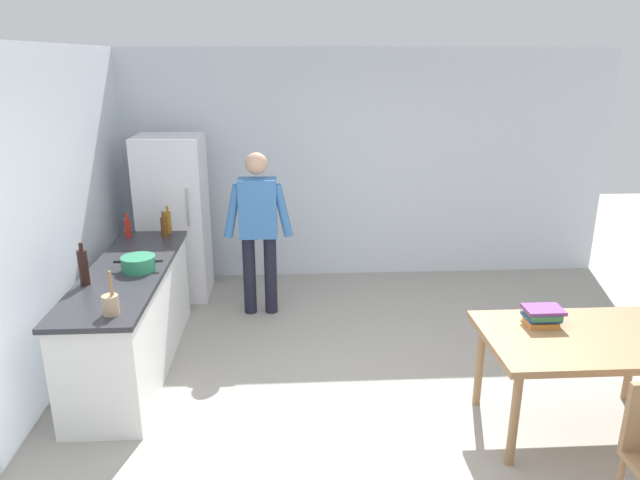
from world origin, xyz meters
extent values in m
plane|color=#9E998E|center=(0.00, 0.00, 0.00)|extent=(14.00, 14.00, 0.00)
cube|color=silver|center=(0.00, 3.00, 1.35)|extent=(6.40, 0.12, 2.70)
cube|color=silver|center=(-2.60, 0.20, 1.35)|extent=(0.12, 5.60, 2.70)
cube|color=white|center=(-2.00, 0.80, 0.43)|extent=(0.60, 2.12, 0.86)
cube|color=#2D2D33|center=(-2.00, 0.80, 0.88)|extent=(0.64, 2.20, 0.04)
cube|color=white|center=(-1.90, 2.40, 0.90)|extent=(0.70, 0.64, 1.80)
cylinder|color=#B2B2B7|center=(-1.68, 2.06, 1.10)|extent=(0.02, 0.02, 0.40)
cylinder|color=#1E1E2D|center=(-1.06, 1.85, 0.42)|extent=(0.13, 0.13, 0.84)
cylinder|color=#1E1E2D|center=(-0.84, 1.85, 0.42)|extent=(0.13, 0.13, 0.84)
cube|color=#3D75B7|center=(-0.95, 1.85, 1.14)|extent=(0.38, 0.22, 0.60)
sphere|color=tan|center=(-0.95, 1.85, 1.59)|extent=(0.22, 0.22, 0.22)
cylinder|color=#3D75B7|center=(-1.20, 1.81, 1.12)|extent=(0.20, 0.09, 0.55)
cylinder|color=#3D75B7|center=(-0.70, 1.81, 1.12)|extent=(0.20, 0.09, 0.55)
cube|color=#9E754C|center=(1.40, -0.30, 0.72)|extent=(1.40, 0.90, 0.05)
cylinder|color=#9E754C|center=(0.80, -0.65, 0.35)|extent=(0.06, 0.06, 0.70)
cylinder|color=#9E754C|center=(0.80, 0.05, 0.35)|extent=(0.06, 0.06, 0.70)
cylinder|color=#9E754C|center=(2.00, 0.05, 0.35)|extent=(0.06, 0.06, 0.70)
cylinder|color=#2D845B|center=(-1.89, 0.77, 0.96)|extent=(0.28, 0.28, 0.12)
cube|color=black|center=(-2.06, 0.77, 0.98)|extent=(0.06, 0.03, 0.02)
cube|color=black|center=(-1.72, 0.77, 0.98)|extent=(0.06, 0.03, 0.02)
cylinder|color=tan|center=(-1.87, -0.09, 0.97)|extent=(0.11, 0.11, 0.14)
cylinder|color=olive|center=(-1.85, -0.08, 1.11)|extent=(0.02, 0.05, 0.22)
cylinder|color=olive|center=(-1.85, -0.10, 1.11)|extent=(0.02, 0.04, 0.22)
cylinder|color=#996619|center=(-1.85, 1.83, 1.01)|extent=(0.06, 0.06, 0.22)
cylinder|color=#996619|center=(-1.85, 1.83, 1.15)|extent=(0.03, 0.03, 0.06)
cylinder|color=#5B3314|center=(-1.86, 1.69, 1.00)|extent=(0.06, 0.06, 0.20)
cylinder|color=#5B3314|center=(-1.86, 1.69, 1.13)|extent=(0.02, 0.02, 0.06)
cylinder|color=black|center=(-2.23, 0.48, 1.04)|extent=(0.08, 0.08, 0.28)
cylinder|color=black|center=(-2.23, 0.48, 1.21)|extent=(0.03, 0.03, 0.06)
cylinder|color=#B22319|center=(-2.22, 1.71, 0.99)|extent=(0.06, 0.06, 0.18)
cylinder|color=#B22319|center=(-2.22, 1.71, 1.11)|extent=(0.02, 0.02, 0.06)
cube|color=orange|center=(1.15, -0.12, 0.77)|extent=(0.22, 0.15, 0.04)
cube|color=#284C8E|center=(1.17, -0.09, 0.80)|extent=(0.24, 0.18, 0.03)
cube|color=#387A47|center=(1.16, -0.12, 0.83)|extent=(0.22, 0.18, 0.03)
cube|color=#753D7F|center=(1.17, -0.10, 0.86)|extent=(0.27, 0.19, 0.03)
camera|label=1|loc=(-0.64, -3.77, 2.59)|focal=32.25mm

